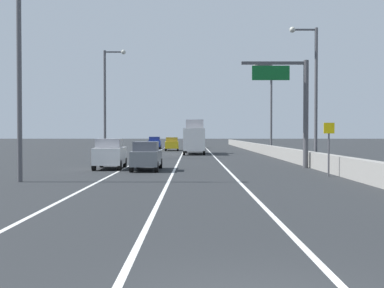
{
  "coord_description": "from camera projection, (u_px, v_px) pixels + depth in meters",
  "views": [
    {
      "loc": [
        -0.84,
        -6.31,
        2.38
      ],
      "look_at": [
        -0.99,
        51.51,
        1.13
      ],
      "focal_mm": 44.18,
      "sensor_mm": 36.0,
      "label": 1
    }
  ],
  "objects": [
    {
      "name": "ground_plane",
      "position": [
        199.0,
        150.0,
        70.34
      ],
      "size": [
        320.0,
        320.0,
        0.0
      ],
      "primitive_type": "plane",
      "color": "#26282B"
    },
    {
      "name": "lane_stripe_left",
      "position": [
        157.0,
        152.0,
        61.36
      ],
      "size": [
        0.16,
        130.0,
        0.0
      ],
      "primitive_type": "cube",
      "color": "silver",
      "rests_on": "ground_plane"
    },
    {
      "name": "lane_stripe_center",
      "position": [
        184.0,
        152.0,
        61.35
      ],
      "size": [
        0.16,
        130.0,
        0.0
      ],
      "primitive_type": "cube",
      "color": "silver",
      "rests_on": "ground_plane"
    },
    {
      "name": "lane_stripe_right",
      "position": [
        211.0,
        152.0,
        61.34
      ],
      "size": [
        0.16,
        130.0,
        0.0
      ],
      "primitive_type": "cube",
      "color": "silver",
      "rests_on": "ground_plane"
    },
    {
      "name": "jersey_barrier_right",
      "position": [
        280.0,
        152.0,
        46.31
      ],
      "size": [
        0.6,
        120.0,
        1.1
      ],
      "primitive_type": "cube",
      "color": "gray",
      "rests_on": "ground_plane"
    },
    {
      "name": "overhead_sign_gantry",
      "position": [
        297.0,
        100.0,
        32.77
      ],
      "size": [
        4.68,
        0.36,
        7.5
      ],
      "color": "#47474C",
      "rests_on": "ground_plane"
    },
    {
      "name": "speed_advisory_sign",
      "position": [
        330.0,
        145.0,
        26.27
      ],
      "size": [
        0.6,
        0.11,
        3.0
      ],
      "color": "#4C4C51",
      "rests_on": "ground_plane"
    },
    {
      "name": "lamp_post_right_second",
      "position": [
        314.0,
        86.0,
        35.43
      ],
      "size": [
        2.14,
        0.44,
        10.41
      ],
      "color": "#4C4C51",
      "rests_on": "ground_plane"
    },
    {
      "name": "lamp_post_right_third",
      "position": [
        270.0,
        102.0,
        53.66
      ],
      "size": [
        2.14,
        0.44,
        10.41
      ],
      "color": "#4C4C51",
      "rests_on": "ground_plane"
    },
    {
      "name": "lamp_post_left_near",
      "position": [
        26.0,
        61.0,
        23.23
      ],
      "size": [
        2.14,
        0.44,
        10.41
      ],
      "color": "#4C4C51",
      "rests_on": "ground_plane"
    },
    {
      "name": "lamp_post_left_mid",
      "position": [
        109.0,
        96.0,
        45.12
      ],
      "size": [
        2.14,
        0.44,
        10.41
      ],
      "color": "#4C4C51",
      "rests_on": "ground_plane"
    },
    {
      "name": "car_white_0",
      "position": [
        111.0,
        154.0,
        31.94
      ],
      "size": [
        1.99,
        4.08,
        2.05
      ],
      "color": "white",
      "rests_on": "ground_plane"
    },
    {
      "name": "car_gray_1",
      "position": [
        148.0,
        156.0,
        30.74
      ],
      "size": [
        1.79,
        4.4,
        1.88
      ],
      "color": "slate",
      "rests_on": "ground_plane"
    },
    {
      "name": "car_black_2",
      "position": [
        196.0,
        142.0,
        79.11
      ],
      "size": [
        1.81,
        4.03,
        2.01
      ],
      "color": "black",
      "rests_on": "ground_plane"
    },
    {
      "name": "car_yellow_3",
      "position": [
        173.0,
        144.0,
        66.74
      ],
      "size": [
        2.05,
        4.39,
        1.89
      ],
      "color": "gold",
      "rests_on": "ground_plane"
    },
    {
      "name": "car_blue_4",
      "position": [
        156.0,
        143.0,
        74.86
      ],
      "size": [
        2.01,
        4.39,
        1.92
      ],
      "color": "#1E389E",
      "rests_on": "ground_plane"
    },
    {
      "name": "box_truck",
      "position": [
        196.0,
        138.0,
        55.8
      ],
      "size": [
        2.61,
        8.43,
        4.1
      ],
      "color": "silver",
      "rests_on": "ground_plane"
    }
  ]
}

